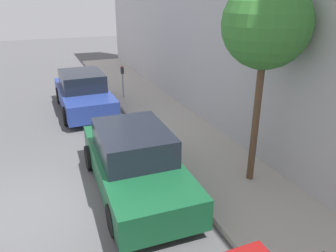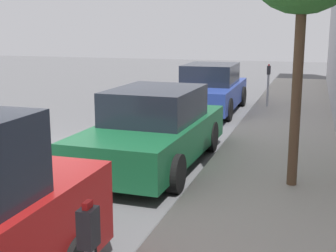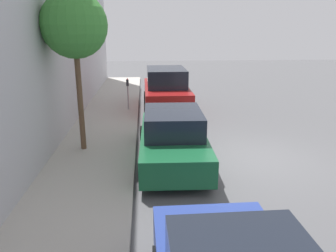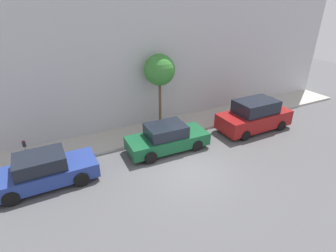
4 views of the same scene
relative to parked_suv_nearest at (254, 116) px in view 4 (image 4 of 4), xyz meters
The scene contains 9 objects.
ground_plane 6.55m from the parked_suv_nearest, 109.70° to the left, with size 60.00×60.00×0.00m, color #515154.
sidewalk 6.67m from the parked_suv_nearest, 67.39° to the left, with size 2.45×32.00×0.15m.
building_facade 8.80m from the parked_suv_nearest, 52.00° to the left, with size 2.00×32.00×10.21m.
parked_suv_nearest is the anchor object (origin of this frame).
parked_sedan_second 6.14m from the parked_suv_nearest, 87.98° to the left, with size 1.92×4.55×1.54m.
parked_sedan_third 12.42m from the parked_suv_nearest, 90.15° to the left, with size 1.92×4.52×1.54m.
parking_meter_near 1.78m from the parked_suv_nearest, ahead, with size 0.11×0.15×1.42m.
parking_meter_far 13.19m from the parked_suv_nearest, 82.31° to the left, with size 0.11×0.15×1.38m.
street_tree 6.67m from the parked_suv_nearest, 60.96° to the left, with size 1.87×1.87×4.62m.
Camera 4 is at (-8.97, 5.72, 7.63)m, focal length 28.00 mm.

